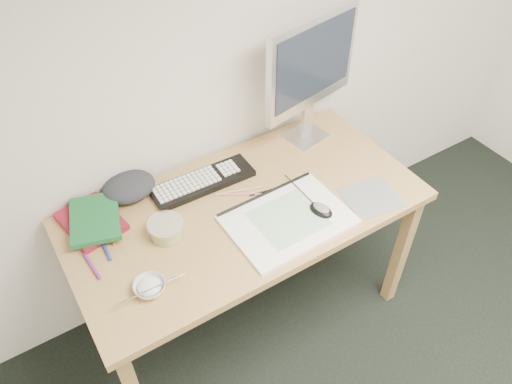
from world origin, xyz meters
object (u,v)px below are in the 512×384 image
at_px(desk, 246,221).
at_px(sketchpad, 288,220).
at_px(rice_bowl, 150,287).
at_px(keyboard, 203,182).
at_px(monitor, 312,66).

bearing_deg(desk, sketchpad, -57.67).
bearing_deg(rice_bowl, keyboard, 43.00).
bearing_deg(sketchpad, keyboard, 115.53).
height_order(monitor, rice_bowl, monitor).
xyz_separation_m(keyboard, rice_bowl, (-0.39, -0.37, 0.00)).
distance_m(sketchpad, keyboard, 0.40).
bearing_deg(keyboard, sketchpad, -62.26).
xyz_separation_m(desk, rice_bowl, (-0.48, -0.17, 0.10)).
height_order(sketchpad, monitor, monitor).
xyz_separation_m(monitor, rice_bowl, (-0.94, -0.40, -0.34)).
distance_m(desk, monitor, 0.68).
bearing_deg(keyboard, desk, -66.94).
distance_m(desk, rice_bowl, 0.51).
relative_size(sketchpad, keyboard, 1.07).
relative_size(desk, sketchpad, 3.06).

